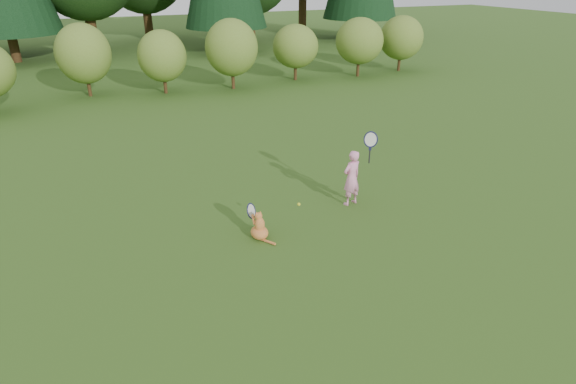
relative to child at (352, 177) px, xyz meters
name	(u,v)px	position (x,y,z in m)	size (l,w,h in m)	color
ground	(295,244)	(-1.81, -1.07, -0.65)	(100.00, 100.00, 0.00)	#294D15
shrub_row	(163,59)	(-1.81, 11.93, 0.75)	(28.00, 3.00, 2.80)	#5E7323
child	(352,177)	(0.00, 0.00, 0.00)	(0.73, 0.50, 1.85)	pink
cat	(259,224)	(-2.34, -0.57, -0.36)	(0.41, 0.80, 0.75)	#B97823
tennis_ball	(299,204)	(-1.77, -1.12, 0.20)	(0.06, 0.06, 0.06)	#D5E91B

